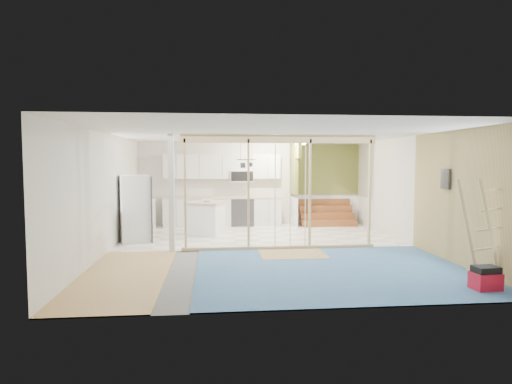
{
  "coord_description": "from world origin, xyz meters",
  "views": [
    {
      "loc": [
        -1.18,
        -9.5,
        1.98
      ],
      "look_at": [
        -0.17,
        0.6,
        1.27
      ],
      "focal_mm": 30.0,
      "sensor_mm": 36.0,
      "label": 1
    }
  ],
  "objects": [
    {
      "name": "soap_bottle_a",
      "position": [
        -2.5,
        3.77,
        1.07
      ],
      "size": [
        0.14,
        0.14,
        0.28
      ],
      "primitive_type": "imported",
      "rotation": [
        0.0,
        0.0,
        0.42
      ],
      "color": "#B2B9C6",
      "rests_on": "base_cabinets"
    },
    {
      "name": "upper_cabinets",
      "position": [
        -0.84,
        3.82,
        1.82
      ],
      "size": [
        3.6,
        0.41,
        0.85
      ],
      "color": "silver",
      "rests_on": "room"
    },
    {
      "name": "stud_frame",
      "position": [
        -0.27,
        -0.0,
        1.61
      ],
      "size": [
        4.66,
        0.14,
        2.6
      ],
      "color": "tan",
      "rests_on": "room"
    },
    {
      "name": "soap_bottle_b",
      "position": [
        0.7,
        3.65,
        1.02
      ],
      "size": [
        0.1,
        0.1,
        0.18
      ],
      "primitive_type": "imported",
      "rotation": [
        0.0,
        0.0,
        0.33
      ],
      "color": "silver",
      "rests_on": "base_cabinets"
    },
    {
      "name": "ladder",
      "position": [
        3.19,
        -2.98,
        0.87
      ],
      "size": [
        0.9,
        0.18,
        1.71
      ],
      "rotation": [
        0.0,
        0.0,
        -0.35
      ],
      "color": "tan",
      "rests_on": "room"
    },
    {
      "name": "electrical_panel",
      "position": [
        3.43,
        -1.4,
        1.65
      ],
      "size": [
        0.04,
        0.3,
        0.4
      ],
      "primitive_type": "cube",
      "color": "#37373C",
      "rests_on": "room"
    },
    {
      "name": "floor_overlays",
      "position": [
        0.07,
        0.06,
        0.01
      ],
      "size": [
        7.0,
        8.0,
        0.03
      ],
      "color": "white",
      "rests_on": "room"
    },
    {
      "name": "base_cabinets",
      "position": [
        -1.61,
        3.36,
        0.47
      ],
      "size": [
        4.45,
        2.24,
        0.93
      ],
      "color": "silver",
      "rests_on": "room"
    },
    {
      "name": "toolbox",
      "position": [
        3.0,
        -3.4,
        0.18
      ],
      "size": [
        0.42,
        0.33,
        0.38
      ],
      "rotation": [
        0.0,
        0.0,
        0.06
      ],
      "color": "#AB0F24",
      "rests_on": "room"
    },
    {
      "name": "pot_rack",
      "position": [
        -0.31,
        1.89,
        2.0
      ],
      "size": [
        0.52,
        0.52,
        0.72
      ],
      "color": "black",
      "rests_on": "room"
    },
    {
      "name": "green_partition",
      "position": [
        2.04,
        3.66,
        0.94
      ],
      "size": [
        2.25,
        1.51,
        2.6
      ],
      "color": "olive",
      "rests_on": "room"
    },
    {
      "name": "fridge",
      "position": [
        -3.11,
        1.27,
        0.83
      ],
      "size": [
        0.91,
        0.88,
        1.66
      ],
      "rotation": [
        0.0,
        0.0,
        0.32
      ],
      "color": "silver",
      "rests_on": "room"
    },
    {
      "name": "room",
      "position": [
        0.0,
        0.0,
        1.3
      ],
      "size": [
        7.01,
        8.01,
        2.61
      ],
      "color": "slate",
      "rests_on": "ground"
    },
    {
      "name": "sheathing_panel",
      "position": [
        3.48,
        -2.0,
        1.3
      ],
      "size": [
        0.02,
        4.0,
        2.6
      ],
      "primitive_type": "cube",
      "color": "tan",
      "rests_on": "room"
    },
    {
      "name": "bowl",
      "position": [
        -1.36,
        2.1,
        0.94
      ],
      "size": [
        0.29,
        0.29,
        0.06
      ],
      "primitive_type": "imported",
      "rotation": [
        0.0,
        0.0,
        -0.2
      ],
      "color": "white",
      "rests_on": "island"
    },
    {
      "name": "ceiling_light",
      "position": [
        1.4,
        3.0,
        2.54
      ],
      "size": [
        0.32,
        0.32,
        0.08
      ],
      "primitive_type": "cylinder",
      "color": "#FFEABF",
      "rests_on": "room"
    },
    {
      "name": "island",
      "position": [
        -1.39,
        2.16,
        0.45
      ],
      "size": [
        1.19,
        1.19,
        0.91
      ],
      "rotation": [
        0.0,
        0.0,
        -0.34
      ],
      "color": "white",
      "rests_on": "room"
    }
  ]
}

